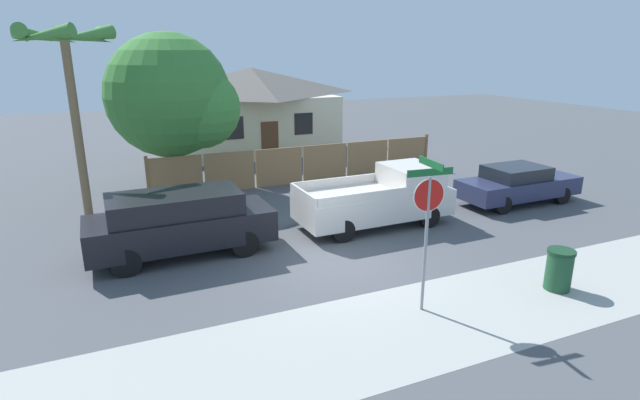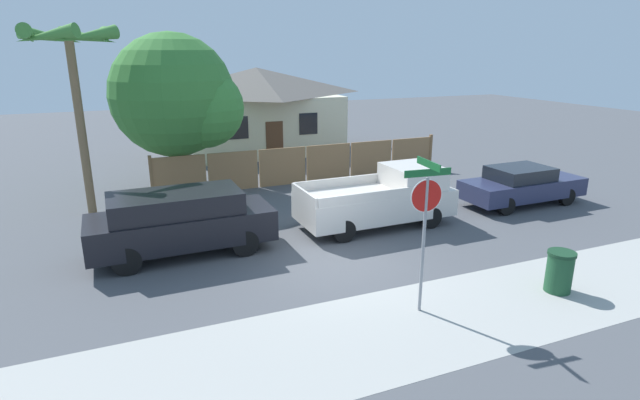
{
  "view_description": "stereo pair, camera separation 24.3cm",
  "coord_description": "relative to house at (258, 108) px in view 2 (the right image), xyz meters",
  "views": [
    {
      "loc": [
        -5.36,
        -11.19,
        5.47
      ],
      "look_at": [
        -0.21,
        0.54,
        1.6
      ],
      "focal_mm": 28.0,
      "sensor_mm": 36.0,
      "label": 1
    },
    {
      "loc": [
        -5.14,
        -11.29,
        5.47
      ],
      "look_at": [
        -0.21,
        0.54,
        1.6
      ],
      "focal_mm": 28.0,
      "sensor_mm": 36.0,
      "label": 2
    }
  ],
  "objects": [
    {
      "name": "ground_plane",
      "position": [
        -2.4,
        -15.82,
        -2.35
      ],
      "size": [
        80.0,
        80.0,
        0.0
      ],
      "primitive_type": "plane",
      "color": "#4C4F54"
    },
    {
      "name": "sidewalk_strip",
      "position": [
        -2.4,
        -19.42,
        -2.35
      ],
      "size": [
        36.0,
        3.2,
        0.01
      ],
      "color": "#A3A39E",
      "rests_on": "ground"
    },
    {
      "name": "wooden_fence",
      "position": [
        -0.12,
        -7.75,
        -1.56
      ],
      "size": [
        12.67,
        0.12,
        1.67
      ],
      "color": "#997047",
      "rests_on": "ground"
    },
    {
      "name": "house",
      "position": [
        0.0,
        0.0,
        0.0
      ],
      "size": [
        8.87,
        6.47,
        4.54
      ],
      "color": "beige",
      "rests_on": "ground"
    },
    {
      "name": "oak_tree",
      "position": [
        -5.03,
        -6.92,
        1.32
      ],
      "size": [
        4.98,
        4.75,
        6.15
      ],
      "color": "brown",
      "rests_on": "ground"
    },
    {
      "name": "palm_tree",
      "position": [
        -8.5,
        -8.98,
        3.02
      ],
      "size": [
        3.04,
        3.26,
        6.22
      ],
      "color": "brown",
      "rests_on": "ground"
    },
    {
      "name": "red_suv",
      "position": [
        -6.1,
        -13.71,
        -1.37
      ],
      "size": [
        4.97,
        1.94,
        1.79
      ],
      "rotation": [
        0.0,
        0.0,
        0.01
      ],
      "color": "black",
      "rests_on": "ground"
    },
    {
      "name": "orange_pickup",
      "position": [
        0.19,
        -13.71,
        -1.46
      ],
      "size": [
        5.0,
        2.08,
        1.87
      ],
      "rotation": [
        0.0,
        0.0,
        0.01
      ],
      "color": "silver",
      "rests_on": "ground"
    },
    {
      "name": "parked_sedan",
      "position": [
        6.03,
        -13.71,
        -1.62
      ],
      "size": [
        4.64,
        1.8,
        1.42
      ],
      "rotation": [
        0.0,
        0.0,
        0.01
      ],
      "color": "#282D4C",
      "rests_on": "ground"
    },
    {
      "name": "stop_sign",
      "position": [
        -1.78,
        -18.94,
        -0.05
      ],
      "size": [
        1.04,
        0.94,
        3.35
      ],
      "rotation": [
        0.0,
        0.0,
        -0.1
      ],
      "color": "gray",
      "rests_on": "ground"
    },
    {
      "name": "trash_bin",
      "position": [
        1.73,
        -19.42,
        -1.85
      ],
      "size": [
        0.64,
        0.64,
        1.0
      ],
      "color": "#1E4C2D",
      "rests_on": "ground"
    }
  ]
}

